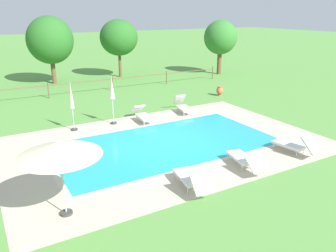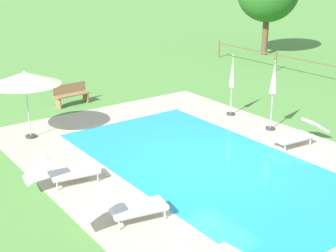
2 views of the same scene
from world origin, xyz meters
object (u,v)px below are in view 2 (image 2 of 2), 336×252
(patio_umbrella_open_foreground, at_px, (25,79))
(patio_umbrella_closed_row_west, at_px, (232,78))
(sun_lounger_south_near_corner, at_px, (299,134))
(sun_lounger_north_far, at_px, (126,208))
(sun_lounger_north_mid, at_px, (64,172))
(wooden_bench_lawn_side, at_px, (71,94))
(patio_umbrella_closed_row_mid_west, at_px, (274,83))

(patio_umbrella_open_foreground, xyz_separation_m, patio_umbrella_closed_row_west, (2.20, 7.13, -0.57))
(patio_umbrella_closed_row_west, bearing_deg, sun_lounger_south_near_corner, -5.73)
(sun_lounger_south_near_corner, relative_size, patio_umbrella_closed_row_west, 0.88)
(sun_lounger_north_far, distance_m, patio_umbrella_closed_row_west, 8.63)
(patio_umbrella_open_foreground, bearing_deg, sun_lounger_north_mid, -8.23)
(sun_lounger_north_far, relative_size, wooden_bench_lawn_side, 1.39)
(sun_lounger_south_near_corner, bearing_deg, wooden_bench_lawn_side, -154.69)
(wooden_bench_lawn_side, bearing_deg, patio_umbrella_closed_row_mid_west, 31.97)
(patio_umbrella_closed_row_mid_west, bearing_deg, patio_umbrella_open_foreground, -120.83)
(sun_lounger_south_near_corner, distance_m, patio_umbrella_open_foreground, 9.05)
(patio_umbrella_open_foreground, distance_m, patio_umbrella_closed_row_mid_west, 8.29)
(wooden_bench_lawn_side, bearing_deg, sun_lounger_north_mid, -26.71)
(sun_lounger_north_far, relative_size, sun_lounger_south_near_corner, 1.02)
(sun_lounger_north_far, xyz_separation_m, patio_umbrella_closed_row_mid_west, (-2.31, 7.35, 1.32))
(sun_lounger_north_far, xyz_separation_m, wooden_bench_lawn_side, (-9.25, 3.02, 0.11))
(sun_lounger_north_mid, bearing_deg, sun_lounger_south_near_corner, 76.16)
(patio_umbrella_closed_row_west, relative_size, wooden_bench_lawn_side, 1.54)
(patio_umbrella_open_foreground, bearing_deg, sun_lounger_north_far, -2.13)
(patio_umbrella_closed_row_mid_west, bearing_deg, sun_lounger_north_mid, -92.19)
(sun_lounger_north_far, relative_size, patio_umbrella_closed_row_mid_west, 0.86)
(patio_umbrella_open_foreground, relative_size, wooden_bench_lawn_side, 1.51)
(sun_lounger_north_mid, relative_size, patio_umbrella_open_foreground, 0.88)
(wooden_bench_lawn_side, bearing_deg, sun_lounger_north_far, -18.07)
(sun_lounger_north_far, relative_size, patio_umbrella_closed_row_west, 0.90)
(sun_lounger_north_mid, bearing_deg, wooden_bench_lawn_side, 153.29)
(sun_lounger_north_mid, relative_size, patio_umbrella_closed_row_west, 0.86)
(patio_umbrella_open_foreground, bearing_deg, wooden_bench_lawn_side, 134.23)
(sun_lounger_south_near_corner, distance_m, patio_umbrella_closed_row_west, 3.74)
(sun_lounger_north_mid, distance_m, patio_umbrella_closed_row_mid_west, 7.79)
(sun_lounger_south_near_corner, height_order, patio_umbrella_open_foreground, patio_umbrella_open_foreground)
(sun_lounger_north_far, bearing_deg, sun_lounger_south_near_corner, 96.43)
(sun_lounger_north_mid, relative_size, sun_lounger_south_near_corner, 0.98)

